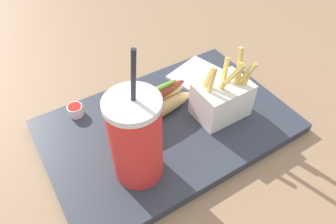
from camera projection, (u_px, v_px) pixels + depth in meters
name	position (u px, v px, depth m)	size (l,w,h in m)	color
ground_plane	(168.00, 133.00, 0.63)	(2.40, 2.40, 0.02)	#8C6B4C
food_tray	(168.00, 126.00, 0.61)	(0.47, 0.30, 0.02)	#2D333D
soda_cup	(136.00, 139.00, 0.47)	(0.08, 0.08, 0.24)	red
fries_basket	(222.00, 98.00, 0.60)	(0.10, 0.07, 0.14)	white
hot_dog_1	(151.00, 106.00, 0.60)	(0.18, 0.07, 0.06)	tan
ketchup_cup_1	(75.00, 110.00, 0.61)	(0.03, 0.03, 0.02)	white
napkin_stack	(203.00, 79.00, 0.69)	(0.11, 0.13, 0.01)	white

